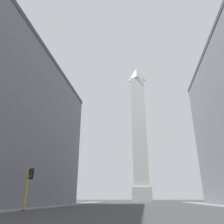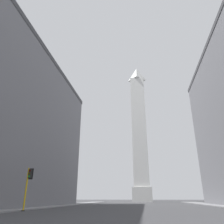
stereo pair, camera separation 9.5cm
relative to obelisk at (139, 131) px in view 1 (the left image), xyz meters
name	(u,v)px [view 1 (the left image)]	position (x,y,z in m)	size (l,w,h in m)	color
sidewalk_left	(26,208)	(-15.97, -57.21, -27.94)	(5.00, 107.28, 0.15)	gray
obelisk	(139,131)	(0.00, 0.00, 0.00)	(7.40, 7.40, 58.59)	silver
traffic_light_mid_left	(28,182)	(-13.02, -63.12, -24.73)	(0.79, 0.51, 4.98)	yellow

